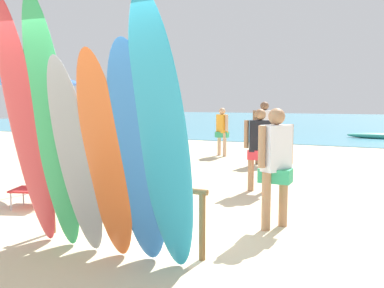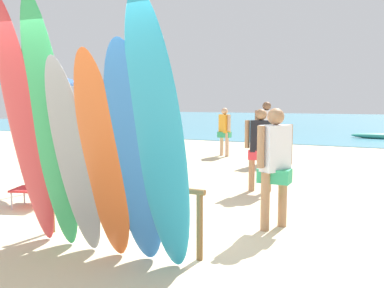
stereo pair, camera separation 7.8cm
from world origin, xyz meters
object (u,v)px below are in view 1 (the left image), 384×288
surfboard_orange_3 (105,160)px  beachgoer_by_water (222,128)px  beachgoer_photographing (260,144)px  beachgoer_near_rack (276,160)px  surfboard_rack (120,198)px  surfboard_grey_2 (76,159)px  surfboard_teal_5 (162,141)px  surfboard_green_1 (52,128)px  surfboard_red_0 (26,128)px  beachgoer_midbeach (264,128)px  beach_umbrella (34,76)px  beach_chair_red (35,179)px  beach_chair_blue (119,161)px  surfboard_blue_4 (138,158)px  beach_chair_striped (100,171)px

surfboard_orange_3 → beachgoer_by_water: (-1.96, 8.34, -0.24)m
beachgoer_photographing → beachgoer_near_rack: size_ratio=0.97×
surfboard_rack → surfboard_grey_2: 0.74m
beachgoer_by_water → surfboard_teal_5: bearing=142.2°
surfboard_green_1 → beachgoer_near_rack: (1.98, 1.91, -0.47)m
surfboard_rack → beachgoer_near_rack: beachgoer_near_rack is taller
surfboard_red_0 → beachgoer_midbeach: bearing=81.7°
beachgoer_near_rack → beach_umbrella: 4.70m
beach_chair_red → beachgoer_midbeach: bearing=49.4°
surfboard_rack → beach_chair_blue: bearing=125.8°
beach_chair_red → beach_chair_blue: bearing=66.9°
surfboard_blue_4 → beachgoer_by_water: bearing=99.9°
surfboard_red_0 → surfboard_orange_3: size_ratio=1.26×
beachgoer_midbeach → beach_chair_blue: 4.25m
surfboard_red_0 → surfboard_grey_2: size_ratio=1.29×
surfboard_teal_5 → beach_umbrella: bearing=152.4°
surfboard_green_1 → surfboard_blue_4: (1.08, 0.00, -0.26)m
beach_chair_blue → beach_umbrella: beach_umbrella is taller
beachgoer_by_water → beach_chair_blue: beachgoer_by_water is taller
beachgoer_near_rack → surfboard_green_1: bearing=164.3°
surfboard_blue_4 → beach_chair_striped: 3.57m
beach_chair_striped → surfboard_orange_3: bearing=-42.9°
beach_umbrella → beachgoer_photographing: bearing=25.9°
surfboard_blue_4 → beach_chair_red: (-2.92, 1.45, -0.71)m
surfboard_blue_4 → surfboard_teal_5: size_ratio=0.86×
beachgoer_by_water → beach_chair_blue: size_ratio=1.77×
surfboard_green_1 → surfboard_grey_2: (0.33, -0.01, -0.32)m
surfboard_rack → surfboard_teal_5: size_ratio=0.82×
surfboard_green_1 → surfboard_blue_4: 1.12m
surfboard_green_1 → surfboard_orange_3: size_ratio=1.26×
surfboard_teal_5 → beach_chair_striped: bearing=139.0°
surfboard_orange_3 → beachgoer_photographing: size_ratio=1.46×
surfboard_orange_3 → beachgoer_photographing: 4.07m
beachgoer_near_rack → beachgoer_midbeach: bearing=47.1°
surfboard_blue_4 → beachgoer_near_rack: 2.12m
surfboard_blue_4 → beach_chair_striped: bearing=128.4°
surfboard_red_0 → beachgoer_midbeach: surfboard_red_0 is taller
surfboard_grey_2 → surfboard_rack: bearing=73.2°
surfboard_blue_4 → surfboard_teal_5: (0.31, -0.07, 0.19)m
surfboard_rack → beach_umbrella: size_ratio=0.96×
surfboard_grey_2 → beachgoer_midbeach: (0.04, 7.27, -0.11)m
surfboard_rack → beachgoer_near_rack: 2.07m
surfboard_teal_5 → beachgoer_by_water: (-2.64, 8.38, -0.46)m
surfboard_red_0 → surfboard_blue_4: surfboard_red_0 is taller
beachgoer_midbeach → surfboard_orange_3: bearing=60.0°
surfboard_rack → surfboard_grey_2: (-0.18, -0.52, 0.50)m
surfboard_teal_5 → beach_umbrella: size_ratio=1.17×
surfboard_red_0 → surfboard_orange_3: (1.09, -0.01, -0.29)m
beachgoer_midbeach → beach_chair_red: size_ratio=1.97×
surfboard_grey_2 → surfboard_teal_5: size_ratio=0.81×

